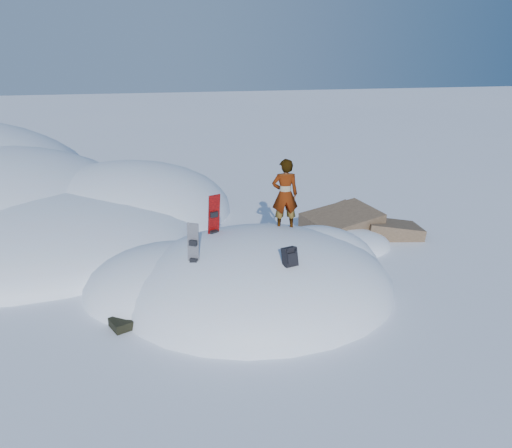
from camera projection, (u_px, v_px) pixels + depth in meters
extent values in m
plane|color=white|center=(259.00, 291.00, 12.79)|extent=(120.00, 120.00, 0.00)
ellipsoid|color=silver|center=(259.00, 291.00, 12.79)|extent=(7.00, 6.00, 3.00)
ellipsoid|color=silver|center=(171.00, 289.00, 12.89)|extent=(4.40, 4.00, 2.20)
ellipsoid|color=silver|center=(315.00, 271.00, 13.90)|extent=(3.60, 3.20, 2.50)
ellipsoid|color=silver|center=(44.00, 240.00, 16.16)|extent=(10.00, 9.00, 2.80)
ellipsoid|color=silver|center=(125.00, 211.00, 18.97)|extent=(8.00, 8.00, 3.60)
ellipsoid|color=silver|center=(56.00, 250.00, 15.34)|extent=(6.00, 5.00, 1.80)
cube|color=brown|center=(341.00, 231.00, 16.62)|extent=(2.82, 2.41, 1.62)
cube|color=brown|center=(390.00, 237.00, 16.65)|extent=(2.16, 1.80, 1.33)
cube|color=brown|center=(344.00, 221.00, 17.88)|extent=(2.08, 2.01, 1.10)
ellipsoid|color=silver|center=(341.00, 246.00, 15.65)|extent=(3.20, 2.40, 1.00)
cube|color=red|center=(214.00, 226.00, 12.88)|extent=(0.38, 0.32, 1.71)
cube|color=black|center=(214.00, 214.00, 12.70)|extent=(0.24, 0.20, 0.15)
cube|color=black|center=(214.00, 233.00, 12.87)|extent=(0.24, 0.20, 0.15)
cube|color=black|center=(193.00, 254.00, 11.42)|extent=(0.29, 0.23, 1.47)
cube|color=black|center=(193.00, 243.00, 11.27)|extent=(0.21, 0.18, 0.12)
cube|color=black|center=(194.00, 261.00, 11.42)|extent=(0.21, 0.18, 0.12)
cube|color=black|center=(290.00, 257.00, 11.11)|extent=(0.37, 0.37, 0.47)
cube|color=black|center=(291.00, 258.00, 10.98)|extent=(0.24, 0.20, 0.25)
cylinder|color=black|center=(287.00, 254.00, 10.94)|extent=(0.03, 0.17, 0.32)
cylinder|color=black|center=(295.00, 254.00, 10.98)|extent=(0.03, 0.17, 0.32)
cube|color=black|center=(128.00, 322.00, 11.15)|extent=(0.87, 0.76, 0.20)
cube|color=black|center=(143.00, 311.00, 11.39)|extent=(0.44, 0.35, 0.14)
imported|color=slate|center=(285.00, 195.00, 13.07)|extent=(0.74, 0.53, 1.92)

